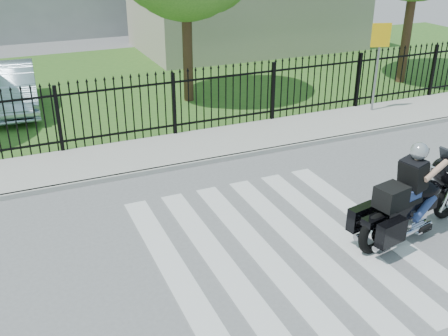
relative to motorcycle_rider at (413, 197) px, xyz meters
name	(u,v)px	position (x,y,z in m)	size (l,w,h in m)	color
ground	(283,249)	(-2.40, 0.50, -0.78)	(120.00, 120.00, 0.00)	slate
crosswalk	(283,248)	(-2.40, 0.50, -0.78)	(5.00, 5.50, 0.01)	silver
sidewalk	(188,148)	(-2.40, 5.50, -0.72)	(40.00, 2.00, 0.12)	#ADAAA3
curb	(202,162)	(-2.40, 4.50, -0.72)	(40.00, 0.12, 0.12)	#ADAAA3
grass_strip	(123,83)	(-2.40, 12.50, -0.77)	(40.00, 12.00, 0.02)	#316121
iron_fence	(174,106)	(-2.40, 6.50, 0.12)	(26.00, 0.04, 1.80)	black
building_low	(247,9)	(4.60, 16.50, 0.97)	(10.00, 6.00, 3.50)	#B3A795
motorcycle_rider	(413,197)	(0.00, 0.00, 0.00)	(2.86, 1.31, 1.91)	black
parked_car	(11,88)	(-6.29, 10.79, -0.06)	(1.49, 4.26, 1.40)	#A7C0D2
traffic_sign	(379,49)	(3.82, 5.97, 1.21)	(0.56, 0.21, 2.63)	gray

